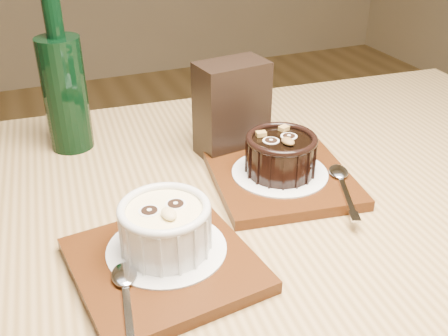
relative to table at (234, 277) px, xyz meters
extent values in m
cube|color=olive|center=(0.00, 0.00, 0.07)|extent=(1.25, 0.88, 0.04)
cylinder|color=olive|center=(0.57, 0.31, -0.30)|extent=(0.06, 0.06, 0.71)
cube|color=#46210B|center=(-0.11, -0.06, 0.10)|extent=(0.20, 0.20, 0.01)
cylinder|color=white|center=(-0.10, -0.04, 0.11)|extent=(0.13, 0.13, 0.00)
cylinder|color=silver|center=(-0.10, -0.04, 0.13)|extent=(0.09, 0.09, 0.05)
cylinder|color=#FFE79B|center=(-0.10, -0.04, 0.16)|extent=(0.08, 0.08, 0.00)
torus|color=silver|center=(-0.10, -0.04, 0.16)|extent=(0.10, 0.10, 0.01)
cylinder|color=black|center=(-0.11, -0.04, 0.16)|extent=(0.02, 0.02, 0.00)
cylinder|color=black|center=(-0.08, -0.04, 0.16)|extent=(0.02, 0.02, 0.00)
ellipsoid|color=#DFC482|center=(-0.10, -0.06, 0.16)|extent=(0.02, 0.02, 0.01)
cube|color=#46210B|center=(0.09, 0.05, 0.10)|extent=(0.20, 0.20, 0.01)
cylinder|color=white|center=(0.09, 0.06, 0.11)|extent=(0.13, 0.13, 0.00)
cylinder|color=black|center=(0.09, 0.06, 0.13)|extent=(0.09, 0.09, 0.05)
cylinder|color=black|center=(0.09, 0.06, 0.15)|extent=(0.08, 0.08, 0.00)
torus|color=black|center=(0.09, 0.06, 0.16)|extent=(0.10, 0.10, 0.01)
cylinder|color=black|center=(0.08, 0.06, 0.16)|extent=(0.02, 0.02, 0.00)
cylinder|color=black|center=(0.10, 0.06, 0.16)|extent=(0.02, 0.02, 0.00)
ellipsoid|color=brown|center=(0.09, 0.04, 0.16)|extent=(0.02, 0.02, 0.01)
cube|color=olive|center=(0.07, 0.08, 0.16)|extent=(0.01, 0.01, 0.01)
cube|color=olive|center=(0.11, 0.08, 0.16)|extent=(0.02, 0.01, 0.01)
cube|color=black|center=(0.07, 0.17, 0.16)|extent=(0.11, 0.07, 0.14)
cylinder|color=black|center=(-0.15, 0.28, 0.18)|extent=(0.06, 0.06, 0.17)
cylinder|color=black|center=(-0.15, 0.28, 0.29)|extent=(0.03, 0.03, 0.06)
camera|label=1|loc=(-0.21, -0.48, 0.46)|focal=42.00mm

